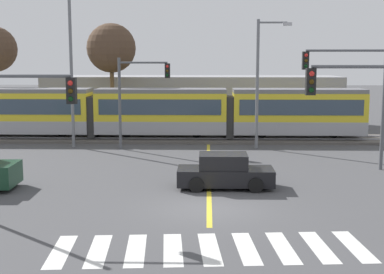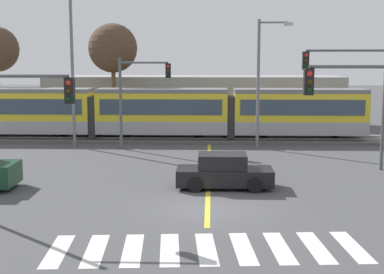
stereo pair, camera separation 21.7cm
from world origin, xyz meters
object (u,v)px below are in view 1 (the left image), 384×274
Objects in this scene: light_rail_tram at (161,111)px; traffic_light_far_left at (137,89)px; bare_tree_west at (111,49)px; street_lamp_west at (74,60)px; traffic_light_near_right at (376,111)px; sedan_crossing at (225,172)px; traffic_light_mid_right at (357,85)px; street_lamp_centre at (261,76)px; traffic_light_near_left at (10,116)px.

light_rail_tram is 4.45m from traffic_light_far_left.
street_lamp_west is at bearing -98.20° from bare_tree_west.
street_lamp_west is 7.45m from bare_tree_west.
traffic_light_far_left is at bearing 123.71° from traffic_light_near_right.
traffic_light_near_right is at bearing -45.23° from sedan_crossing.
traffic_light_mid_right is at bearing 78.55° from traffic_light_near_right.
sedan_crossing is at bearing -148.21° from traffic_light_mid_right.
traffic_light_mid_right is 9.33m from traffic_light_near_right.
bare_tree_west reaches higher than traffic_light_far_left.
street_lamp_west is 11.80m from street_lamp_centre.
light_rail_tram is 5.00× the size of traffic_light_near_left.
street_lamp_west is at bearing 130.28° from sedan_crossing.
street_lamp_centre is (7.72, 0.63, 0.79)m from traffic_light_far_left.
light_rail_tram is 7.76m from street_lamp_centre.
traffic_light_near_right reaches higher than traffic_light_near_left.
traffic_light_mid_right reaches higher than traffic_light_near_right.
traffic_light_near_left reaches higher than sedan_crossing.
street_lamp_west reaches higher than sedan_crossing.
street_lamp_centre is at bearing 98.49° from traffic_light_near_right.
traffic_light_far_left reaches higher than traffic_light_near_left.
street_lamp_west reaches higher than traffic_light_near_right.
light_rail_tram is 14.77m from traffic_light_mid_right.
light_rail_tram is 4.89× the size of traffic_light_far_left.
traffic_light_far_left is 15.12m from traffic_light_near_left.
traffic_light_mid_right reaches higher than light_rail_tram.
traffic_light_far_left is at bearing 116.96° from sedan_crossing.
street_lamp_west is 1.19× the size of bare_tree_west.
street_lamp_west is (-15.96, 6.67, 1.29)m from traffic_light_mid_right.
traffic_light_mid_right is (11.91, -5.96, 0.50)m from traffic_light_far_left.
traffic_light_near_right is (8.90, -19.00, 1.82)m from light_rail_tram.
light_rail_tram is 3.35× the size of bare_tree_west.
traffic_light_far_left is at bearing -69.63° from bare_tree_west.
street_lamp_west is (-4.04, 0.71, 1.79)m from traffic_light_far_left.
bare_tree_west is at bearing 114.13° from sedan_crossing.
traffic_light_far_left is (-1.17, -3.91, 1.77)m from light_rail_tram.
traffic_light_near_right is at bearing -0.79° from traffic_light_near_left.
traffic_light_far_left reaches higher than light_rail_tram.
traffic_light_near_left is 23.13m from bare_tree_west.
street_lamp_west is at bearing -148.44° from light_rail_tram.
traffic_light_near_left is at bearing -148.05° from sedan_crossing.
traffic_light_mid_right is at bearing 31.79° from sedan_crossing.
sedan_crossing is 7.65m from traffic_light_near_right.
sedan_crossing is 11.80m from traffic_light_far_left.
traffic_light_near_right is (-1.85, -9.13, -0.45)m from traffic_light_mid_right.
traffic_light_mid_right is at bearing -43.21° from bare_tree_west.
sedan_crossing is at bearing -74.14° from light_rail_tram.
bare_tree_west is (-4.15, 4.13, 4.40)m from light_rail_tram.
traffic_light_near_right is at bearing -64.90° from light_rail_tram.
light_rail_tram is at bearing 79.00° from traffic_light_near_left.
traffic_light_mid_right is at bearing -22.69° from street_lamp_west.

